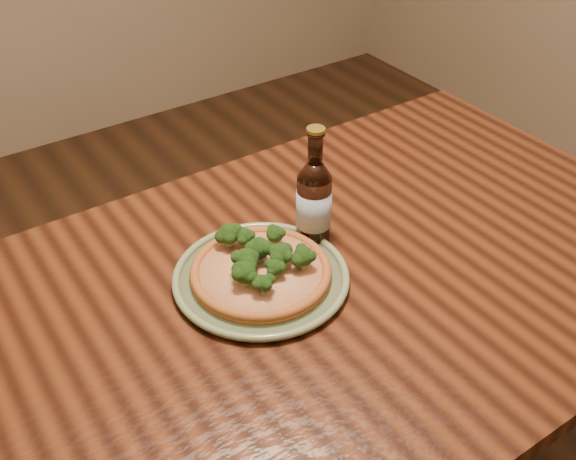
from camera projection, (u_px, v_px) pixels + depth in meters
table at (297, 328)px, 1.26m from camera, size 1.60×0.90×0.75m
plate at (261, 277)px, 1.21m from camera, size 0.32×0.32×0.02m
pizza at (261, 269)px, 1.20m from camera, size 0.25×0.25×0.07m
beer_bottle at (314, 201)px, 1.26m from camera, size 0.07×0.07×0.24m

